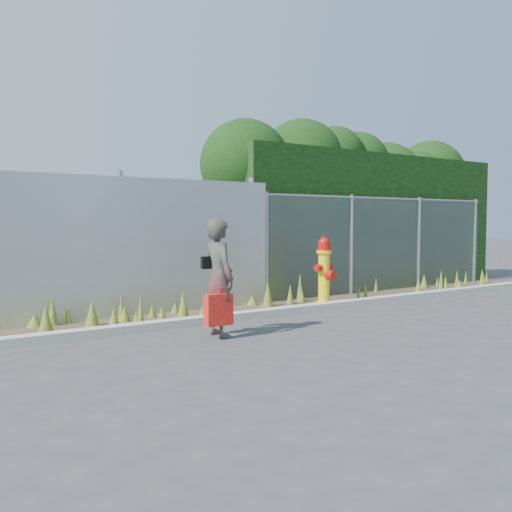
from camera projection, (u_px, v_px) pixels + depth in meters
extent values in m
plane|color=#39393C|center=(336.00, 337.00, 7.43)|extent=(80.00, 80.00, 0.00)
cube|color=#ACA99C|center=(257.00, 314.00, 8.90)|extent=(16.00, 0.22, 0.12)
cube|color=#453727|center=(236.00, 312.00, 9.40)|extent=(16.00, 1.20, 0.01)
cone|color=#4D641E|center=(152.00, 312.00, 8.80)|extent=(0.14, 0.14, 0.23)
cone|color=#4D641E|center=(376.00, 285.00, 12.09)|extent=(0.09, 0.09, 0.32)
cone|color=#4D641E|center=(46.00, 320.00, 7.55)|extent=(0.21, 0.21, 0.40)
cone|color=#4D641E|center=(459.00, 285.00, 12.67)|extent=(0.17, 0.17, 0.19)
cone|color=#4D641E|center=(365.00, 292.00, 10.80)|extent=(0.10, 0.10, 0.35)
cone|color=#4D641E|center=(122.00, 306.00, 8.66)|extent=(0.12, 0.12, 0.43)
cone|color=#4D641E|center=(300.00, 288.00, 10.63)|extent=(0.13, 0.13, 0.54)
cone|color=#4D641E|center=(441.00, 281.00, 12.13)|extent=(0.13, 0.13, 0.48)
cone|color=#4D641E|center=(175.00, 308.00, 9.25)|extent=(0.15, 0.15, 0.20)
cone|color=#4D641E|center=(424.00, 282.00, 12.73)|extent=(0.18, 0.18, 0.32)
cone|color=#4D641E|center=(466.00, 278.00, 13.59)|extent=(0.09, 0.09, 0.33)
cone|color=#4D641E|center=(68.00, 315.00, 8.31)|extent=(0.11, 0.11, 0.29)
cone|color=#4D641E|center=(437.00, 282.00, 13.12)|extent=(0.08, 0.08, 0.23)
cone|color=#4D641E|center=(359.00, 294.00, 10.70)|extent=(0.09, 0.09, 0.28)
cone|color=#4D641E|center=(445.00, 285.00, 12.17)|extent=(0.18, 0.18, 0.32)
cone|color=#4D641E|center=(162.00, 314.00, 8.53)|extent=(0.15, 0.15, 0.24)
cone|color=#4D641E|center=(183.00, 307.00, 8.50)|extent=(0.21, 0.21, 0.47)
cone|color=#4D641E|center=(418.00, 287.00, 11.70)|extent=(0.18, 0.18, 0.33)
cone|color=#4D641E|center=(457.00, 279.00, 12.93)|extent=(0.11, 0.11, 0.40)
cone|color=#4D641E|center=(92.00, 314.00, 8.09)|extent=(0.21, 0.21, 0.39)
cone|color=#4D641E|center=(141.00, 310.00, 8.04)|extent=(0.11, 0.11, 0.51)
cone|color=#4D641E|center=(487.00, 278.00, 13.72)|extent=(0.09, 0.09, 0.31)
cone|color=#4D641E|center=(114.00, 318.00, 7.95)|extent=(0.16, 0.16, 0.32)
cone|color=#4D641E|center=(202.00, 313.00, 8.62)|extent=(0.13, 0.13, 0.25)
cone|color=#4D641E|center=(252.00, 301.00, 10.15)|extent=(0.21, 0.21, 0.19)
cone|color=#4D641E|center=(268.00, 295.00, 9.99)|extent=(0.19, 0.19, 0.45)
cone|color=#4D641E|center=(482.00, 279.00, 12.56)|extent=(0.14, 0.14, 0.46)
cone|color=#4D641E|center=(290.00, 295.00, 10.24)|extent=(0.14, 0.14, 0.38)
cone|color=#4D641E|center=(125.00, 315.00, 8.47)|extent=(0.18, 0.18, 0.25)
cone|color=#4D641E|center=(483.00, 280.00, 13.03)|extent=(0.19, 0.19, 0.34)
cone|color=#4D641E|center=(34.00, 322.00, 8.01)|extent=(0.23, 0.23, 0.20)
cone|color=#4D641E|center=(302.00, 296.00, 10.51)|extent=(0.15, 0.15, 0.27)
cone|color=#4D641E|center=(53.00, 312.00, 8.16)|extent=(0.16, 0.16, 0.43)
cone|color=#4D641E|center=(136.00, 319.00, 8.12)|extent=(0.15, 0.15, 0.23)
cube|color=#A3A5A9|center=(18.00, 251.00, 7.96)|extent=(8.50, 0.08, 2.20)
cylinder|color=gray|center=(120.00, 244.00, 8.95)|extent=(0.10, 0.10, 2.30)
cylinder|color=gray|center=(251.00, 241.00, 10.37)|extent=(0.10, 0.10, 2.30)
cube|color=gray|center=(387.00, 245.00, 12.26)|extent=(6.50, 0.03, 2.00)
cylinder|color=gray|center=(387.00, 198.00, 12.20)|extent=(6.50, 0.04, 0.04)
cylinder|color=gray|center=(266.00, 248.00, 10.43)|extent=(0.07, 0.07, 2.05)
cylinder|color=gray|center=(351.00, 245.00, 11.66)|extent=(0.07, 0.07, 2.05)
cylinder|color=gray|center=(419.00, 243.00, 12.86)|extent=(0.07, 0.07, 2.05)
cylinder|color=gray|center=(474.00, 241.00, 14.06)|extent=(0.07, 0.07, 2.05)
cube|color=black|center=(363.00, 222.00, 13.22)|extent=(7.30, 1.60, 3.00)
sphere|color=black|center=(245.00, 164.00, 11.44)|extent=(1.81, 1.81, 1.81)
sphere|color=black|center=(274.00, 182.00, 11.95)|extent=(1.42, 1.42, 1.42)
sphere|color=black|center=(302.00, 162.00, 12.31)|extent=(1.85, 1.85, 1.85)
sphere|color=black|center=(335.00, 156.00, 12.53)|extent=(1.28, 1.28, 1.28)
sphere|color=black|center=(357.00, 164.00, 13.04)|extent=(1.44, 1.44, 1.44)
sphere|color=black|center=(385.00, 181.00, 13.81)|extent=(1.86, 1.86, 1.86)
sphere|color=black|center=(415.00, 178.00, 13.98)|extent=(1.34, 1.34, 1.34)
sphere|color=black|center=(430.00, 176.00, 14.80)|extent=(1.81, 1.81, 1.81)
cylinder|color=yellow|center=(324.00, 304.00, 10.23)|extent=(0.31, 0.31, 0.07)
cylinder|color=yellow|center=(324.00, 279.00, 10.20)|extent=(0.20, 0.20, 0.94)
cylinder|color=yellow|center=(324.00, 252.00, 10.17)|extent=(0.27, 0.27, 0.06)
cylinder|color=#B20F0A|center=(324.00, 248.00, 10.17)|extent=(0.23, 0.23, 0.11)
sphere|color=#B20F0A|center=(324.00, 243.00, 10.16)|extent=(0.21, 0.21, 0.21)
cylinder|color=#B20F0A|center=(324.00, 237.00, 10.16)|extent=(0.06, 0.06, 0.06)
cylinder|color=#B20F0A|center=(317.00, 268.00, 10.10)|extent=(0.11, 0.12, 0.12)
cylinder|color=#B20F0A|center=(330.00, 267.00, 10.28)|extent=(0.11, 0.12, 0.12)
cylinder|color=#B20F0A|center=(330.00, 275.00, 10.07)|extent=(0.17, 0.13, 0.17)
imported|color=#0D5747|center=(219.00, 278.00, 7.44)|extent=(0.40, 0.58, 1.55)
cube|color=#B70A1D|center=(218.00, 310.00, 7.25)|extent=(0.37, 0.14, 0.41)
cylinder|color=#B70A1D|center=(218.00, 288.00, 7.23)|extent=(0.17, 0.02, 0.02)
cube|color=black|center=(209.00, 263.00, 7.60)|extent=(0.22, 0.09, 0.16)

